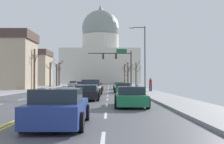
{
  "coord_description": "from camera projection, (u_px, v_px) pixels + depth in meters",
  "views": [
    {
      "loc": [
        3.68,
        -37.26,
        1.65
      ],
      "look_at": [
        4.31,
        34.89,
        3.49
      ],
      "focal_mm": 46.06,
      "sensor_mm": 36.0,
      "label": 1
    }
  ],
  "objects": [
    {
      "name": "bare_tree_05",
      "position": [
        59.0,
        73.0,
        69.3
      ],
      "size": [
        2.24,
        1.97,
        6.26
      ],
      "color": "brown",
      "rests_on": "ground"
    },
    {
      "name": "bare_tree_04",
      "position": [
        125.0,
        73.0,
        90.39
      ],
      "size": [
        1.47,
        2.46,
        6.34
      ],
      "color": "#423328",
      "rests_on": "ground"
    },
    {
      "name": "bare_tree_06",
      "position": [
        136.0,
        74.0,
        56.59
      ],
      "size": [
        1.71,
        1.52,
        5.09
      ],
      "color": "brown",
      "rests_on": "ground"
    },
    {
      "name": "bare_tree_07",
      "position": [
        34.0,
        67.0,
        46.47
      ],
      "size": [
        2.21,
        2.0,
        6.44
      ],
      "color": "brown",
      "rests_on": "ground"
    },
    {
      "name": "bare_tree_00",
      "position": [
        128.0,
        73.0,
        74.67
      ],
      "size": [
        2.05,
        1.64,
        6.5
      ],
      "color": "brown",
      "rests_on": "ground"
    },
    {
      "name": "pedestrian_00",
      "position": [
        151.0,
        84.0,
        36.58
      ],
      "size": [
        0.35,
        0.34,
        1.71
      ],
      "color": "black",
      "rests_on": "ground"
    },
    {
      "name": "ground",
      "position": [
        81.0,
        92.0,
        37.17
      ],
      "size": [
        20.0,
        180.0,
        0.2
      ],
      "color": "#4F4F54"
    },
    {
      "name": "bare_tree_02",
      "position": [
        128.0,
        76.0,
        68.72
      ],
      "size": [
        2.27,
        1.23,
        4.97
      ],
      "color": "#423328",
      "rests_on": "ground"
    },
    {
      "name": "sedan_near_06",
      "position": [
        59.0,
        108.0,
        10.17
      ],
      "size": [
        2.02,
        4.28,
        1.33
      ],
      "color": "navy",
      "rests_on": "ground"
    },
    {
      "name": "sedan_near_02",
      "position": [
        123.0,
        88.0,
        35.07
      ],
      "size": [
        2.14,
        4.51,
        1.2
      ],
      "color": "#1E7247",
      "rests_on": "ground"
    },
    {
      "name": "flank_building_00",
      "position": [
        30.0,
        68.0,
        78.09
      ],
      "size": [
        10.81,
        9.8,
        9.49
      ],
      "color": "tan",
      "rests_on": "ground"
    },
    {
      "name": "bare_tree_01",
      "position": [
        50.0,
        74.0,
        58.68
      ],
      "size": [
        1.99,
        2.41,
        5.79
      ],
      "color": "brown",
      "rests_on": "ground"
    },
    {
      "name": "bare_tree_03",
      "position": [
        57.0,
        75.0,
        64.24
      ],
      "size": [
        1.87,
        1.72,
        5.36
      ],
      "color": "brown",
      "rests_on": "ground"
    },
    {
      "name": "sedan_oncoming_01",
      "position": [
        73.0,
        84.0,
        68.4
      ],
      "size": [
        1.97,
        4.6,
        1.24
      ],
      "color": "#9EA3A8",
      "rests_on": "ground"
    },
    {
      "name": "bicycle_parked",
      "position": [
        137.0,
        88.0,
        40.35
      ],
      "size": [
        0.12,
        1.77,
        0.85
      ],
      "color": "black",
      "rests_on": "ground"
    },
    {
      "name": "sedan_near_01",
      "position": [
        96.0,
        87.0,
        40.84
      ],
      "size": [
        2.1,
        4.24,
        1.2
      ],
      "color": "#B71414",
      "rests_on": "ground"
    },
    {
      "name": "signal_gantry",
      "position": [
        119.0,
        60.0,
        52.12
      ],
      "size": [
        7.91,
        0.41,
        7.04
      ],
      "color": "#28282D",
      "rests_on": "ground"
    },
    {
      "name": "street_lamp_right",
      "position": [
        143.0,
        53.0,
        36.56
      ],
      "size": [
        2.05,
        0.24,
        8.29
      ],
      "color": "#333338",
      "rests_on": "ground"
    },
    {
      "name": "sedan_oncoming_00",
      "position": [
        81.0,
        85.0,
        56.79
      ],
      "size": [
        1.98,
        4.27,
        1.22
      ],
      "color": "#6B6056",
      "rests_on": "ground"
    },
    {
      "name": "pickup_truck_near_03",
      "position": [
        91.0,
        88.0,
        29.15
      ],
      "size": [
        2.33,
        5.81,
        1.62
      ],
      "color": "#ADB2B7",
      "rests_on": "ground"
    },
    {
      "name": "sedan_near_00",
      "position": [
        119.0,
        86.0,
        47.19
      ],
      "size": [
        2.08,
        4.31,
        1.15
      ],
      "color": "#9EA3A8",
      "rests_on": "ground"
    },
    {
      "name": "capitol_building",
      "position": [
        100.0,
        54.0,
        116.91
      ],
      "size": [
        30.83,
        18.4,
        32.29
      ],
      "color": "beige",
      "rests_on": "ground"
    },
    {
      "name": "sedan_near_05",
      "position": [
        131.0,
        97.0,
        17.44
      ],
      "size": [
        2.06,
        4.48,
        1.21
      ],
      "color": "#1E7247",
      "rests_on": "ground"
    },
    {
      "name": "sedan_near_04",
      "position": [
        87.0,
        93.0,
        23.01
      ],
      "size": [
        2.09,
        4.51,
        1.17
      ],
      "color": "black",
      "rests_on": "ground"
    }
  ]
}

